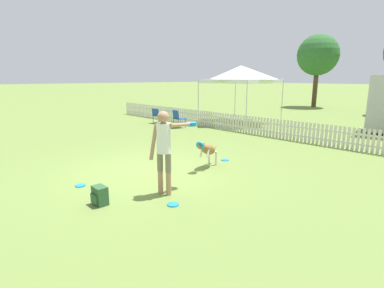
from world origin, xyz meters
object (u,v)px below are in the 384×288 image
backpack_on_grass (100,196)px  folding_chair_center (178,117)px  canopy_tent_secondary (241,74)px  handler_person (165,142)px  leaping_dog (208,149)px  frisbee_midfield (225,160)px  frisbee_near_handler (173,204)px  folding_chair_blue_left (157,114)px  frisbee_near_dog (81,185)px  tree_left_grove (318,55)px

backpack_on_grass → folding_chair_center: bearing=129.5°
folding_chair_center → canopy_tent_secondary: 4.24m
handler_person → leaping_dog: bearing=90.3°
canopy_tent_secondary → frisbee_midfield: bearing=-55.4°
leaping_dog → frisbee_midfield: (-0.14, 0.90, -0.49)m
frisbee_midfield → frisbee_near_handler: bearing=-66.5°
backpack_on_grass → handler_person: bearing=71.4°
frisbee_near_handler → canopy_tent_secondary: 11.47m
handler_person → folding_chair_blue_left: bearing=125.3°
frisbee_near_dog → tree_left_grove: tree_left_grove is taller
frisbee_midfield → backpack_on_grass: backpack_on_grass is taller
frisbee_near_dog → folding_chair_center: (-4.49, 6.79, 0.50)m
frisbee_midfield → folding_chair_blue_left: size_ratio=0.29×
leaping_dog → tree_left_grove: size_ratio=0.20×
handler_person → folding_chair_blue_left: (-8.04, 5.88, -0.62)m
frisbee_midfield → folding_chair_center: bearing=152.2°
leaping_dog → frisbee_midfield: 1.04m
handler_person → frisbee_midfield: bearing=87.3°
handler_person → frisbee_near_dog: size_ratio=7.67×
handler_person → frisbee_near_handler: bearing=-45.2°
folding_chair_center → backpack_on_grass: bearing=138.2°
leaping_dog → backpack_on_grass: bearing=75.7°
handler_person → frisbee_near_handler: 1.24m
frisbee_midfield → backpack_on_grass: bearing=-84.7°
frisbee_near_dog → handler_person: bearing=34.0°
handler_person → frisbee_near_dog: bearing=-164.6°
leaping_dog → folding_chair_blue_left: 8.35m
frisbee_near_dog → tree_left_grove: size_ratio=0.04×
frisbee_near_dog → frisbee_midfield: bearing=77.9°
leaping_dog → frisbee_midfield: leaping_dog is taller
handler_person → backpack_on_grass: handler_person is taller
folding_chair_center → canopy_tent_secondary: canopy_tent_secondary is taller
frisbee_midfield → tree_left_grove: 19.09m
folding_chair_center → canopy_tent_secondary: bearing=-95.4°
tree_left_grove → frisbee_midfield: bearing=-72.7°
folding_chair_blue_left → frisbee_near_dog: bearing=128.0°
folding_chair_blue_left → tree_left_grove: (1.68, 14.78, 3.62)m
frisbee_near_handler → tree_left_grove: (-6.92, 20.93, 4.08)m
leaping_dog → frisbee_near_handler: (1.22, -2.23, -0.49)m
canopy_tent_secondary → folding_chair_blue_left: bearing=-129.4°
leaping_dog → folding_chair_blue_left: leaping_dog is taller
frisbee_near_handler → frisbee_near_dog: size_ratio=1.00×
handler_person → leaping_dog: (-0.67, 1.95, -0.58)m
handler_person → backpack_on_grass: bearing=-127.2°
folding_chair_blue_left → canopy_tent_secondary: bearing=-133.7°
folding_chair_blue_left → frisbee_near_handler: bearing=140.0°
frisbee_midfield → folding_chair_center: 6.07m
frisbee_near_dog → folding_chair_blue_left: folding_chair_blue_left is taller
folding_chair_blue_left → backpack_on_grass: bearing=132.4°
handler_person → tree_left_grove: bearing=88.6°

